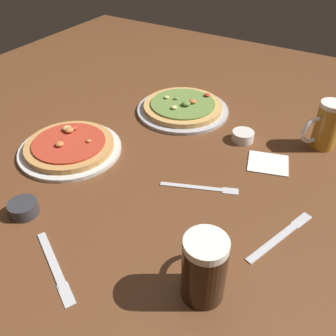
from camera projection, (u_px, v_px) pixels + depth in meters
The scene contains 11 objects.
ground_plane at pixel (168, 177), 1.09m from camera, with size 2.40×2.40×0.03m, color brown.
pizza_plate_near at pixel (70, 147), 1.16m from camera, with size 0.32×0.32×0.05m.
pizza_plate_far at pixel (183, 108), 1.36m from camera, with size 0.34×0.34×0.05m.
beer_mug_dark at pixel (326, 126), 1.14m from camera, with size 0.10×0.12×0.15m.
beer_mug_amber at pixel (204, 267), 0.72m from camera, with size 0.09×0.14×0.16m.
ramekin_sauce at pixel (243, 136), 1.21m from camera, with size 0.07×0.07×0.03m, color silver.
ramekin_butter at pixel (23, 208), 0.94m from camera, with size 0.07×0.07×0.03m, color #333338.
napkin_folded at pixel (268, 163), 1.11m from camera, with size 0.12×0.11×0.01m, color white.
fork_left at pixel (201, 187), 1.02m from camera, with size 0.21×0.10×0.01m.
knife_right at pixel (55, 267), 0.81m from camera, with size 0.20×0.13×0.01m.
knife_spare at pixel (281, 236), 0.88m from camera, with size 0.10×0.23×0.01m.
Camera 1 is at (0.43, -0.72, 0.67)m, focal length 39.47 mm.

